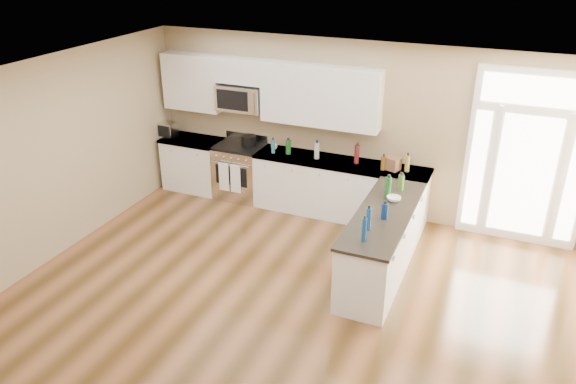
{
  "coord_description": "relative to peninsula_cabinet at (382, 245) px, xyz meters",
  "views": [
    {
      "loc": [
        2.3,
        -4.26,
        4.27
      ],
      "look_at": [
        -0.34,
        2.0,
        1.1
      ],
      "focal_mm": 35.0,
      "sensor_mm": 36.0,
      "label": 1
    }
  ],
  "objects": [
    {
      "name": "counter_bottles",
      "position": [
        -0.61,
        0.79,
        0.63
      ],
      "size": [
        2.34,
        2.39,
        0.3
      ],
      "color": "#19591E",
      "rests_on": "back_cabinet_right"
    },
    {
      "name": "cardboard_box",
      "position": [
        -0.26,
        1.45,
        0.6
      ],
      "size": [
        0.29,
        0.25,
        0.2
      ],
      "primitive_type": "cube",
      "rotation": [
        0.0,
        0.0,
        -0.36
      ],
      "color": "brown",
      "rests_on": "back_cabinet_right"
    },
    {
      "name": "stockpot",
      "position": [
        -2.73,
        1.52,
        0.61
      ],
      "size": [
        0.32,
        0.32,
        0.19
      ],
      "primitive_type": "cylinder",
      "rotation": [
        0.0,
        0.0,
        0.35
      ],
      "color": "black",
      "rests_on": "kitchen_range"
    },
    {
      "name": "kitchen_range",
      "position": [
        -2.88,
        1.45,
        0.04
      ],
      "size": [
        0.8,
        0.71,
        1.08
      ],
      "color": "silver",
      "rests_on": "ground"
    },
    {
      "name": "back_cabinet_left",
      "position": [
        -3.8,
        1.45,
        0.0
      ],
      "size": [
        1.1,
        0.66,
        0.94
      ],
      "color": "white",
      "rests_on": "ground"
    },
    {
      "name": "ground",
      "position": [
        -0.93,
        -2.24,
        -0.43
      ],
      "size": [
        8.0,
        8.0,
        0.0
      ],
      "primitive_type": "plane",
      "color": "#4B3215"
    },
    {
      "name": "back_cabinet_right",
      "position": [
        -1.08,
        1.45,
        0.0
      ],
      "size": [
        2.85,
        0.66,
        0.94
      ],
      "color": "white",
      "rests_on": "ground"
    },
    {
      "name": "bowl_left",
      "position": [
        -4.28,
        1.43,
        0.53
      ],
      "size": [
        0.22,
        0.22,
        0.05
      ],
      "primitive_type": "imported",
      "rotation": [
        0.0,
        0.0,
        -0.15
      ],
      "color": "white",
      "rests_on": "back_cabinet_left"
    },
    {
      "name": "upper_cabinet_short",
      "position": [
        -2.88,
        1.59,
        1.77
      ],
      "size": [
        0.82,
        0.33,
        0.4
      ],
      "primitive_type": "cube",
      "color": "white",
      "rests_on": "room_shell"
    },
    {
      "name": "toaster_oven",
      "position": [
        -4.28,
        1.4,
        0.64
      ],
      "size": [
        0.32,
        0.26,
        0.26
      ],
      "primitive_type": "cube",
      "rotation": [
        0.0,
        0.0,
        -0.07
      ],
      "color": "silver",
      "rests_on": "back_cabinet_left"
    },
    {
      "name": "upper_cabinet_right",
      "position": [
        -1.5,
        1.59,
        1.49
      ],
      "size": [
        1.94,
        0.33,
        0.95
      ],
      "primitive_type": "cube",
      "color": "white",
      "rests_on": "room_shell"
    },
    {
      "name": "upper_cabinet_left",
      "position": [
        -3.81,
        1.59,
        1.49
      ],
      "size": [
        1.04,
        0.33,
        0.95
      ],
      "primitive_type": "cube",
      "color": "white",
      "rests_on": "room_shell"
    },
    {
      "name": "room_shell",
      "position": [
        -0.93,
        -2.24,
        1.27
      ],
      "size": [
        8.0,
        8.0,
        8.0
      ],
      "color": "tan",
      "rests_on": "ground"
    },
    {
      "name": "entry_door",
      "position": [
        1.62,
        1.71,
        0.87
      ],
      "size": [
        1.7,
        0.1,
        2.6
      ],
      "color": "white",
      "rests_on": "ground"
    },
    {
      "name": "microwave",
      "position": [
        -2.88,
        1.56,
        1.33
      ],
      "size": [
        0.78,
        0.41,
        0.42
      ],
      "color": "silver",
      "rests_on": "room_shell"
    },
    {
      "name": "bowl_peninsula",
      "position": [
        0.03,
        0.37,
        0.54
      ],
      "size": [
        0.24,
        0.24,
        0.06
      ],
      "primitive_type": "imported",
      "rotation": [
        0.0,
        0.0,
        -0.28
      ],
      "color": "white",
      "rests_on": "peninsula_cabinet"
    },
    {
      "name": "cup_counter",
      "position": [
        -2.28,
        1.55,
        0.55
      ],
      "size": [
        0.12,
        0.12,
        0.09
      ],
      "primitive_type": "imported",
      "rotation": [
        0.0,
        0.0,
        -0.12
      ],
      "color": "white",
      "rests_on": "back_cabinet_right"
    },
    {
      "name": "peninsula_cabinet",
      "position": [
        0.0,
        0.0,
        0.0
      ],
      "size": [
        0.69,
        2.32,
        0.94
      ],
      "color": "white",
      "rests_on": "ground"
    }
  ]
}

